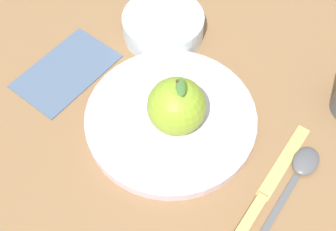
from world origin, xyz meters
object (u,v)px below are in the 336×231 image
Objects in this scene: apple at (175,106)px; linen_napkin at (66,70)px; dinner_plate at (168,119)px; spoon at (300,171)px; side_bowl at (163,24)px; knife at (262,197)px.

apple is 0.62× the size of linen_napkin.
dinner_plate reaches higher than spoon.
dinner_plate is 1.85× the size of side_bowl.
apple reaches higher than linen_napkin.
dinner_plate reaches higher than knife.
linen_napkin is (-0.01, -0.18, -0.02)m from side_bowl.
side_bowl is 0.32m from spoon.
apple reaches higher than spoon.
dinner_plate is 0.20m from spoon.
apple reaches higher than dinner_plate.
spoon is at bearing 33.93° from dinner_plate.
linen_napkin is at bearing -152.65° from dinner_plate.
dinner_plate is 1.19× the size of knife.
linen_napkin is at bearing -93.57° from side_bowl.
apple is at bearing 26.44° from linen_napkin.
side_bowl is at bearing 86.43° from linen_napkin.
linen_napkin is (-0.33, -0.20, -0.00)m from spoon.
apple is 0.47× the size of knife.
apple reaches higher than knife.
side_bowl reaches higher than dinner_plate.
dinner_plate is at bearing 27.35° from linen_napkin.
knife is 1.26× the size of spoon.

